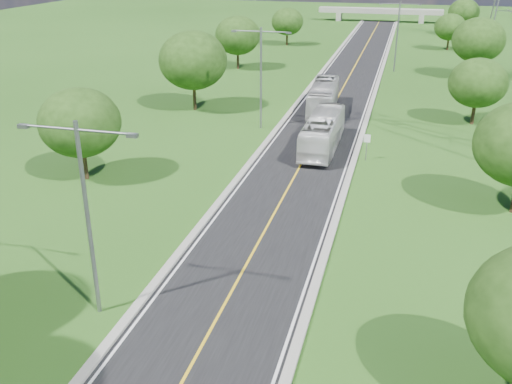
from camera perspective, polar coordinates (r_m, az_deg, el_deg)
ground at (r=71.89m, az=8.20°, el=9.36°), size 260.00×260.00×0.00m
road at (r=77.69m, az=8.77°, el=10.39°), size 8.00×150.00×0.06m
curb_left at (r=78.22m, az=5.63°, el=10.69°), size 0.50×150.00×0.22m
curb_right at (r=77.36m, az=11.95°, el=10.17°), size 0.50×150.00×0.22m
speed_limit_sign at (r=49.90m, az=11.03°, el=4.85°), size 0.55×0.09×2.40m
overpass at (r=150.32m, az=12.30°, el=17.22°), size 30.00×3.00×3.20m
streetlight_near_left at (r=27.82m, az=-16.64°, el=-1.22°), size 5.90×0.25×10.00m
streetlight_mid_left at (r=57.23m, az=0.49°, el=12.13°), size 5.90×0.25×10.00m
streetlight_far_right at (r=88.12m, az=13.98°, el=15.42°), size 5.90×0.25×10.00m
tree_lb at (r=46.07m, az=-17.20°, el=6.66°), size 6.30×6.30×7.33m
tree_lc at (r=64.68m, az=-6.32°, el=12.96°), size 7.56×7.56×8.79m
tree_ld at (r=87.87m, az=-1.85°, el=15.39°), size 6.72×6.72×7.82m
tree_le at (r=110.44m, az=3.15°, el=16.66°), size 5.88×5.88×6.84m
tree_rc at (r=63.09m, az=21.31°, el=10.13°), size 5.88×5.88×6.84m
tree_rd at (r=86.68m, az=21.37°, el=13.97°), size 7.14×7.14×8.30m
tree_re at (r=110.36m, az=18.84°, el=15.35°), size 5.46×5.46×6.35m
tree_rf at (r=130.38m, az=20.06°, el=16.52°), size 6.30×6.30×7.33m
bus_outbound at (r=52.16m, az=6.69°, el=5.98°), size 2.68×11.37×3.17m
bus_inbound at (r=64.71m, az=6.76°, el=9.41°), size 3.46×11.73×3.22m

